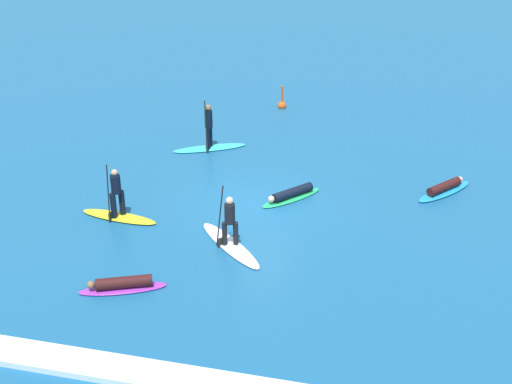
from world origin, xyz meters
TOP-DOWN VIEW (x-y plane):
  - ground_plane at (0.00, 0.00)m, footprint 120.00×120.00m
  - surfer_on_purple_board at (-2.58, -5.66)m, footprint 2.50×1.45m
  - surfer_on_teal_board at (-2.85, 4.07)m, footprint 2.90×1.88m
  - surfer_on_green_board at (1.10, 0.70)m, footprint 2.07×2.19m
  - surfer_on_yellow_board at (-4.24, -1.91)m, footprint 2.74×0.88m
  - surfer_on_blue_board at (6.32, 2.36)m, footprint 2.12×2.35m
  - surfer_on_white_board at (-0.19, -2.77)m, footprint 2.72×2.64m
  - marker_buoy at (-0.89, 9.14)m, footprint 0.40×0.40m
  - wave_crest at (0.00, -8.87)m, footprint 22.27×0.90m

SIDE VIEW (x-z plane):
  - ground_plane at x=0.00m, z-range 0.00..0.00m
  - wave_crest at x=0.00m, z-range 0.00..0.18m
  - surfer_on_blue_board at x=6.32m, z-range -0.05..0.37m
  - marker_buoy at x=-0.89m, z-range -0.41..0.73m
  - surfer_on_green_board at x=1.10m, z-range -0.04..0.36m
  - surfer_on_purple_board at x=-2.58m, z-range -0.04..0.38m
  - surfer_on_white_board at x=-0.19m, z-range -0.61..1.51m
  - surfer_on_yellow_board at x=-4.24m, z-range -0.55..1.49m
  - surfer_on_teal_board at x=-2.85m, z-range -0.54..1.59m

